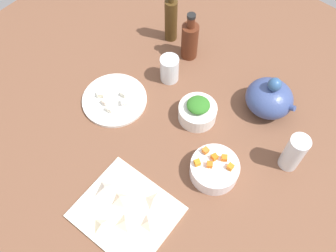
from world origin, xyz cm
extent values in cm
cube|color=brown|center=(0.00, 0.00, 1.50)|extent=(190.00, 190.00, 3.00)
cube|color=silver|center=(8.58, -29.56, 3.50)|extent=(29.90, 26.46, 1.00)
cylinder|color=white|center=(-23.76, -2.09, 3.60)|extent=(23.45, 23.45, 1.20)
cylinder|color=white|center=(3.41, 11.76, 6.00)|extent=(13.30, 13.30, 6.00)
cylinder|color=white|center=(20.84, -1.76, 5.93)|extent=(15.53, 15.53, 5.85)
ellipsoid|color=#3A4C84|center=(19.71, 30.94, 8.89)|extent=(16.62, 15.91, 11.78)
sphere|color=#2E5589|center=(19.71, 30.94, 16.64)|extent=(4.65, 4.65, 4.65)
cylinder|color=#3A4C84|center=(26.78, 30.94, 10.36)|extent=(5.38, 2.00, 3.93)
cylinder|color=#562715|center=(-17.17, 32.70, 10.44)|extent=(6.36, 6.36, 14.88)
cylinder|color=#562715|center=(-17.17, 32.70, 20.08)|extent=(2.86, 2.86, 4.40)
cylinder|color=black|center=(-17.17, 32.70, 22.88)|extent=(3.18, 3.18, 1.20)
cylinder|color=#462F13|center=(-28.62, 35.26, 12.11)|extent=(4.92, 4.92, 18.21)
cylinder|color=white|center=(-15.41, 18.87, 8.26)|extent=(6.94, 6.94, 10.51)
cylinder|color=white|center=(37.19, 16.97, 10.50)|extent=(6.33, 6.33, 14.99)
cube|color=orange|center=(15.58, -0.07, 9.75)|extent=(2.04, 2.04, 1.80)
cube|color=orange|center=(24.80, 0.50, 9.75)|extent=(1.82, 1.82, 1.80)
cube|color=orange|center=(19.52, -3.04, 9.75)|extent=(2.50, 2.50, 1.80)
cube|color=orange|center=(19.09, -0.14, 9.75)|extent=(2.24, 2.24, 1.80)
cube|color=orange|center=(16.19, -5.01, 9.75)|extent=(2.46, 2.46, 1.80)
cube|color=orange|center=(21.59, 1.72, 9.75)|extent=(2.50, 2.50, 1.80)
ellipsoid|color=#307524|center=(3.41, 11.76, 10.63)|extent=(11.05, 11.02, 3.26)
cube|color=#F6E3CD|center=(-24.63, -5.45, 5.30)|extent=(2.30, 2.30, 2.20)
cube|color=white|center=(-19.27, -1.40, 5.30)|extent=(3.10, 3.10, 2.20)
cube|color=silver|center=(-22.01, 1.44, 5.30)|extent=(2.44, 2.44, 2.20)
cube|color=white|center=(-28.33, -4.33, 5.30)|extent=(3.07, 3.07, 2.20)
cube|color=white|center=(-21.22, -6.53, 5.30)|extent=(2.52, 2.52, 2.20)
pyramid|color=beige|center=(4.71, -28.07, 5.47)|extent=(5.33, 5.52, 2.94)
pyramid|color=beige|center=(-0.97, -28.70, 5.52)|extent=(6.42, 6.90, 3.04)
pyramid|color=beige|center=(6.28, -37.42, 5.17)|extent=(4.58, 4.45, 2.34)
pyramid|color=beige|center=(10.97, -32.17, 5.25)|extent=(6.42, 6.58, 2.50)
pyramid|color=beige|center=(12.76, -21.60, 5.17)|extent=(5.50, 5.58, 2.35)
pyramid|color=beige|center=(16.15, -27.82, 5.22)|extent=(5.68, 5.53, 2.44)
camera|label=1|loc=(41.36, -48.39, 112.93)|focal=39.39mm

